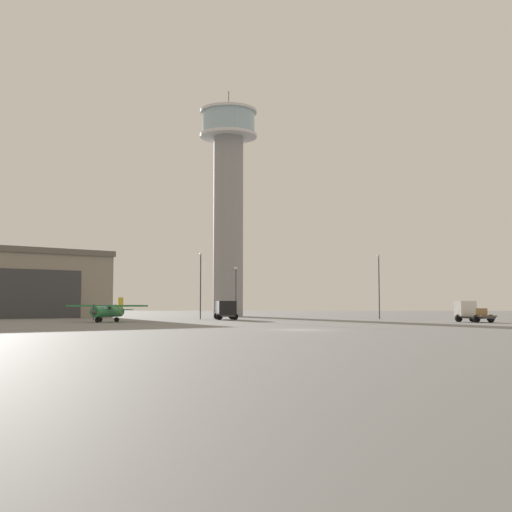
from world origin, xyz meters
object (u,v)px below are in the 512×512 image
truck_flatbed_white (470,312)px  light_post_west (379,281)px  light_post_east (201,280)px  control_tower (228,192)px  truck_box_black (226,309)px  light_post_centre (236,288)px  airplane_green (108,310)px

truck_flatbed_white → light_post_west: light_post_west is taller
light_post_west → light_post_east: 28.19m
control_tower → truck_box_black: size_ratio=6.33×
truck_flatbed_white → light_post_east: (-37.52, 15.63, 4.76)m
truck_box_black → light_post_east: bearing=39.8°
light_post_west → light_post_centre: size_ratio=1.17×
light_post_west → light_post_centre: (-23.36, 7.08, -0.79)m
light_post_west → light_post_east: light_post_east is taller
light_post_east → truck_flatbed_white: bearing=-22.6°
control_tower → light_post_west: 41.09m
truck_box_black → truck_flatbed_white: bearing=-121.4°
truck_flatbed_white → light_post_west: size_ratio=0.59×
truck_box_black → light_post_west: 24.81m
truck_flatbed_white → light_post_centre: size_ratio=0.70×
truck_box_black → light_post_east: light_post_east is taller
truck_box_black → light_post_west: light_post_west is taller
airplane_green → light_post_centre: (14.15, 27.83, 3.69)m
control_tower → airplane_green: control_tower is taller
airplane_green → truck_box_black: (13.79, 14.92, 0.14)m
truck_box_black → truck_flatbed_white: size_ratio=1.18×
airplane_green → light_post_centre: size_ratio=1.26×
light_post_west → light_post_east: bearing=-175.3°
airplane_green → light_post_west: 43.10m
light_post_east → control_tower: bearing=86.7°
light_post_west → truck_flatbed_white: bearing=-62.3°
truck_flatbed_white → light_post_east: bearing=45.2°
control_tower → truck_box_black: (2.80, -30.89, -23.24)m
truck_box_black → truck_flatbed_white: (33.14, -12.10, -0.33)m
light_post_west → control_tower: bearing=136.6°
truck_box_black → light_post_west: size_ratio=0.70×
light_post_east → light_post_centre: size_ratio=1.19×
truck_flatbed_white → light_post_east: light_post_east is taller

